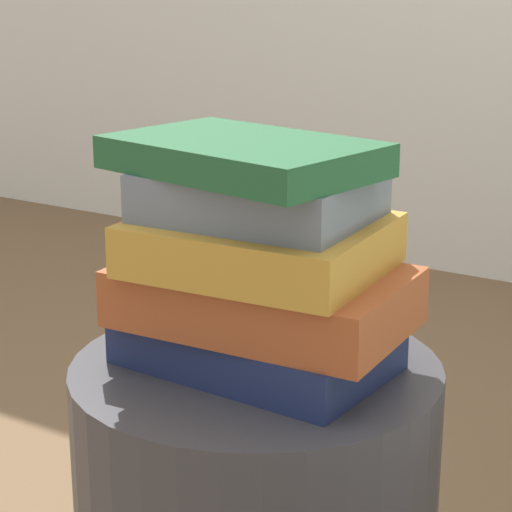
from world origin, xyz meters
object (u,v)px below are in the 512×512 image
(book_ochre, at_px, (261,244))
(book_slate, at_px, (262,195))
(book_rust, at_px, (262,298))
(book_forest, at_px, (243,156))
(book_navy, at_px, (255,342))

(book_ochre, distance_m, book_slate, 0.05)
(book_rust, xyz_separation_m, book_forest, (-0.02, -0.00, 0.15))
(book_slate, distance_m, book_forest, 0.05)
(book_navy, height_order, book_forest, book_forest)
(book_rust, relative_size, book_ochre, 1.21)
(book_navy, height_order, book_ochre, book_ochre)
(book_slate, bearing_deg, book_forest, -136.85)
(book_slate, bearing_deg, book_navy, -151.71)
(book_rust, relative_size, book_slate, 1.33)
(book_slate, bearing_deg, book_ochre, -72.33)
(book_ochre, height_order, book_forest, book_forest)
(book_navy, height_order, book_slate, book_slate)
(book_ochre, xyz_separation_m, book_slate, (-0.00, 0.01, 0.05))
(book_navy, bearing_deg, book_rust, -23.40)
(book_forest, bearing_deg, book_navy, 64.44)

